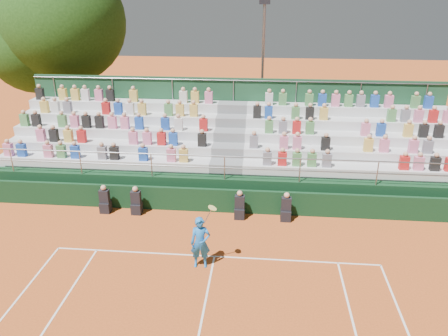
# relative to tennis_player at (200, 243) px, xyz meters

# --- Properties ---
(ground) EXTENTS (90.00, 90.00, 0.00)m
(ground) POSITION_rel_tennis_player_xyz_m (0.38, 0.57, -0.89)
(ground) COLOR #BE531F
(ground) RESTS_ON ground
(courtside_wall) EXTENTS (20.00, 0.15, 1.00)m
(courtside_wall) POSITION_rel_tennis_player_xyz_m (0.38, 3.77, -0.39)
(courtside_wall) COLOR black
(courtside_wall) RESTS_ON ground
(line_officials) EXTENTS (7.62, 0.40, 1.19)m
(line_officials) POSITION_rel_tennis_player_xyz_m (-0.88, 3.32, -0.41)
(line_officials) COLOR black
(line_officials) RESTS_ON ground
(grandstand) EXTENTS (20.00, 5.20, 4.40)m
(grandstand) POSITION_rel_tennis_player_xyz_m (0.38, 7.00, 0.21)
(grandstand) COLOR black
(grandstand) RESTS_ON ground
(tennis_player) EXTENTS (0.87, 0.49, 2.22)m
(tennis_player) POSITION_rel_tennis_player_xyz_m (0.00, 0.00, 0.00)
(tennis_player) COLOR blue
(tennis_player) RESTS_ON ground
(tree_west) EXTENTS (5.73, 5.73, 8.29)m
(tree_west) POSITION_rel_tennis_player_xyz_m (-11.45, 13.13, 4.52)
(tree_west) COLOR #362113
(tree_west) RESTS_ON ground
(tree_east) EXTENTS (6.98, 6.98, 10.16)m
(tree_east) POSITION_rel_tennis_player_xyz_m (-9.56, 13.00, 5.77)
(tree_east) COLOR #362113
(tree_east) RESTS_ON ground
(floodlight_mast) EXTENTS (0.60, 0.25, 7.91)m
(floodlight_mast) POSITION_rel_tennis_player_xyz_m (1.71, 13.60, 3.74)
(floodlight_mast) COLOR gray
(floodlight_mast) RESTS_ON ground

